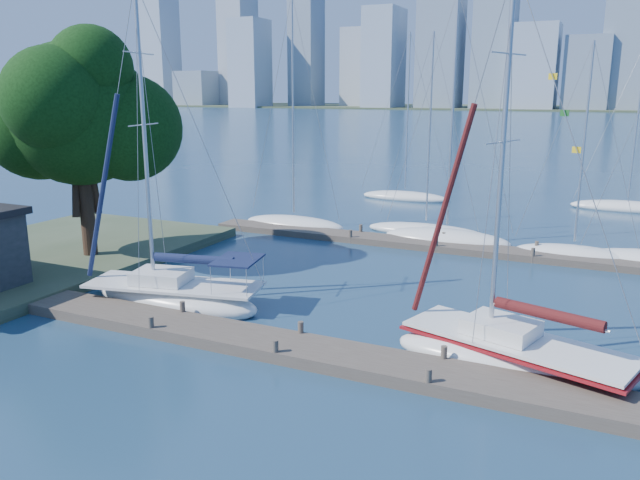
% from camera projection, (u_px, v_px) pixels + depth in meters
% --- Properties ---
extents(ground, '(700.00, 700.00, 0.00)m').
position_uv_depth(ground, '(289.00, 353.00, 20.80)').
color(ground, navy).
rests_on(ground, ground).
extents(near_dock, '(26.00, 2.00, 0.40)m').
position_uv_depth(near_dock, '(289.00, 347.00, 20.76)').
color(near_dock, '#483D35').
rests_on(near_dock, ground).
extents(far_dock, '(30.00, 1.80, 0.36)m').
position_uv_depth(far_dock, '(458.00, 248.00, 34.04)').
color(far_dock, '#483D35').
rests_on(far_dock, ground).
extents(shore, '(12.00, 22.00, 0.50)m').
position_uv_depth(shore, '(9.00, 265.00, 30.38)').
color(shore, '#38472D').
rests_on(shore, ground).
extents(far_shore, '(800.00, 100.00, 1.50)m').
position_uv_depth(far_shore, '(596.00, 109.00, 302.83)').
color(far_shore, '#38472D').
rests_on(far_shore, ground).
extents(tree, '(9.03, 8.21, 11.48)m').
position_uv_depth(tree, '(79.00, 111.00, 29.77)').
color(tree, black).
rests_on(tree, ground).
extents(sailboat_navy, '(8.06, 4.04, 13.00)m').
position_uv_depth(sailboat_navy, '(174.00, 279.00, 25.29)').
color(sailboat_navy, white).
rests_on(sailboat_navy, ground).
extents(sailboat_maroon, '(8.05, 4.62, 12.58)m').
position_uv_depth(sailboat_maroon, '(516.00, 335.00, 19.63)').
color(sailboat_maroon, white).
rests_on(sailboat_maroon, ground).
extents(bg_boat_0, '(7.15, 3.36, 14.50)m').
position_uv_depth(bg_boat_0, '(294.00, 223.00, 39.86)').
color(bg_boat_0, white).
rests_on(bg_boat_0, ground).
extents(bg_boat_1, '(7.53, 4.46, 12.12)m').
position_uv_depth(bg_boat_1, '(426.00, 231.00, 38.03)').
color(bg_boat_1, white).
rests_on(bg_boat_1, ground).
extents(bg_boat_2, '(7.33, 2.63, 14.14)m').
position_uv_depth(bg_boat_2, '(447.00, 238.00, 35.70)').
color(bg_boat_2, white).
rests_on(bg_boat_2, ground).
extents(bg_boat_3, '(6.20, 2.57, 11.23)m').
position_uv_depth(bg_boat_3, '(573.00, 254.00, 32.55)').
color(bg_boat_3, white).
rests_on(bg_boat_3, ground).
extents(bg_boat_6, '(7.35, 3.20, 13.23)m').
position_uv_depth(bg_boat_6, '(405.00, 196.00, 50.22)').
color(bg_boat_6, white).
rests_on(bg_boat_6, ground).
extents(bg_boat_7, '(8.04, 4.69, 12.26)m').
position_uv_depth(bg_boat_7, '(627.00, 207.00, 45.58)').
color(bg_boat_7, white).
rests_on(bg_boat_7, ground).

